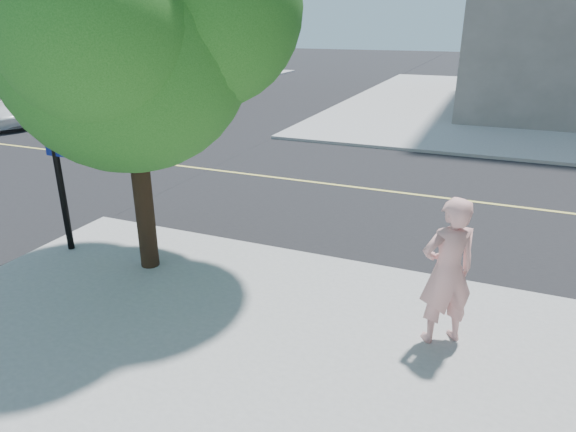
% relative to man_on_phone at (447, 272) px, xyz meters
% --- Properties ---
extents(ground, '(140.00, 140.00, 0.00)m').
position_rel_man_on_phone_xyz_m(ground, '(-6.42, 1.88, -1.14)').
color(ground, black).
rests_on(ground, ground).
extents(road_ew, '(140.00, 9.00, 0.01)m').
position_rel_man_on_phone_xyz_m(road_ew, '(-6.42, 6.38, -1.13)').
color(road_ew, black).
rests_on(road_ew, ground).
extents(sidewalk_nw, '(26.00, 25.00, 0.12)m').
position_rel_man_on_phone_xyz_m(sidewalk_nw, '(-29.42, 23.38, -1.08)').
color(sidewalk_nw, '#969696').
rests_on(sidewalk_nw, ground).
extents(man_on_phone, '(0.89, 0.82, 2.04)m').
position_rel_man_on_phone_xyz_m(man_on_phone, '(0.00, 0.00, 0.00)').
color(man_on_phone, '#E29E9B').
rests_on(man_on_phone, sidewalk_se).
extents(street_tree, '(4.84, 4.40, 6.43)m').
position_rel_man_on_phone_xyz_m(street_tree, '(-4.90, 0.35, 3.13)').
color(street_tree, black).
rests_on(street_tree, sidewalk_se).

